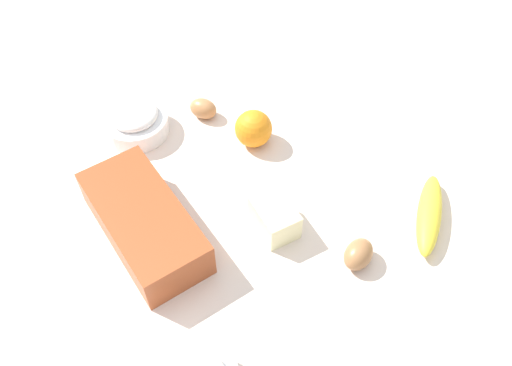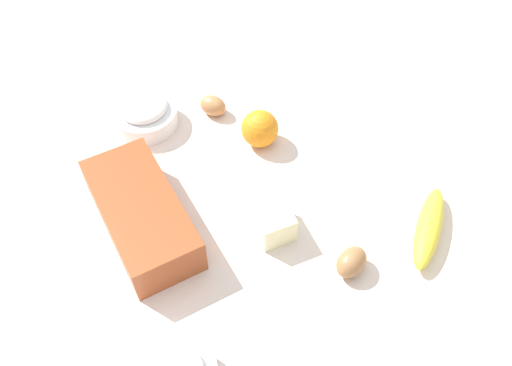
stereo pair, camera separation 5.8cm
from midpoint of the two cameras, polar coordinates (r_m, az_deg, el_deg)
The scene contains 8 objects.
ground_plane at distance 1.06m, azimuth -1.56°, elevation -1.74°, with size 2.40×2.40×0.02m, color beige.
loaf_pan at distance 0.99m, azimuth -13.44°, elevation -4.10°, with size 0.28×0.14×0.08m.
sugar_bowl at distance 1.18m, azimuth -14.09°, elevation 6.38°, with size 0.14×0.14×0.07m.
banana at distance 1.04m, azimuth 16.39°, elevation -3.27°, with size 0.19×0.04×0.04m, color yellow.
orange_fruit at distance 1.12m, azimuth -1.76°, elevation 5.74°, with size 0.08×0.08×0.08m, color orange.
butter_block at distance 0.99m, azimuth 0.29°, elevation -3.75°, with size 0.09×0.06×0.06m, color #F4EDB2.
egg_near_butter at distance 1.19m, azimuth -7.01°, elevation 7.79°, with size 0.04×0.04×0.06m, color #B37949.
egg_beside_bowl at distance 0.96m, azimuth 9.10°, elevation -7.53°, with size 0.05×0.05×0.07m, color #9F6B40.
Camera 1 is at (-0.51, 0.38, 0.84)m, focal length 37.73 mm.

